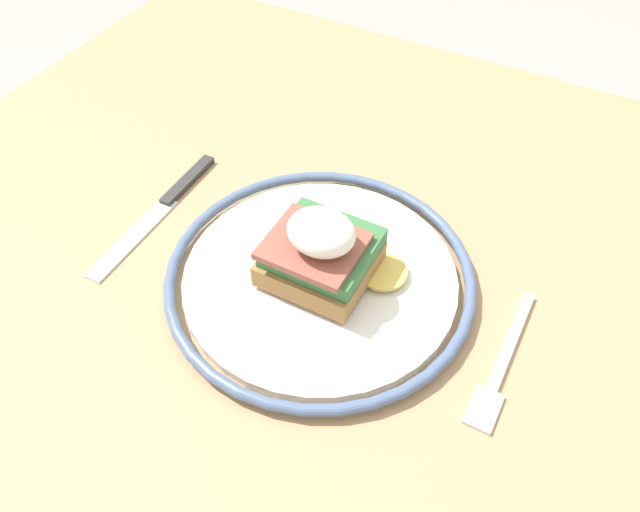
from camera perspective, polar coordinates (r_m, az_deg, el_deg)
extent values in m
cube|color=tan|center=(0.57, -2.50, -3.10)|extent=(0.90, 0.87, 0.03)
cylinder|color=tan|center=(1.21, -9.12, 5.06)|extent=(0.06, 0.06, 0.71)
cylinder|color=silver|center=(0.55, 0.00, -2.07)|extent=(0.24, 0.24, 0.01)
torus|color=slate|center=(0.55, 0.00, -1.74)|extent=(0.27, 0.27, 0.01)
cube|color=#9E703D|center=(0.54, 0.00, -0.67)|extent=(0.09, 0.08, 0.02)
cube|color=#38703D|center=(0.53, 0.26, 0.78)|extent=(0.08, 0.08, 0.02)
cube|color=brown|center=(0.51, -0.34, 1.26)|extent=(0.08, 0.07, 0.01)
ellipsoid|color=white|center=(0.50, 0.36, 2.54)|extent=(0.06, 0.05, 0.03)
cylinder|color=#E5C656|center=(0.55, 5.74, -1.41)|extent=(0.04, 0.04, 0.00)
cube|color=silver|center=(0.54, 17.11, -7.35)|extent=(0.01, 0.11, 0.00)
cube|color=silver|center=(0.50, 14.73, -13.39)|extent=(0.02, 0.04, 0.00)
cube|color=#2D2D2D|center=(0.66, -12.00, 6.78)|extent=(0.01, 0.08, 0.01)
cube|color=silver|center=(0.62, -16.70, 1.63)|extent=(0.02, 0.12, 0.00)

